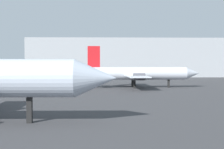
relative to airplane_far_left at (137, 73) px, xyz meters
The scene contains 2 objects.
airplane_far_left is the anchor object (origin of this frame).
terminal_building 57.64m from the airplane_far_left, 84.91° to the left, with size 77.65×25.29×13.83m, color #999EA3.
Camera 1 is at (-4.32, -11.93, 5.59)m, focal length 53.16 mm.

